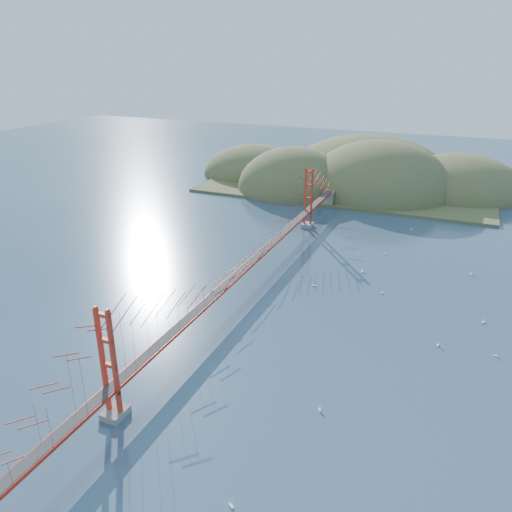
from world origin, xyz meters
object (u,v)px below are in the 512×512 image
at_px(sailboat_0, 438,345).
at_px(sailboat_1, 362,271).
at_px(sailboat_2, 496,355).
at_px(bridge, 245,243).

xyz_separation_m(sailboat_0, sailboat_1, (-12.77, 17.73, 0.00)).
bearing_deg(sailboat_1, sailboat_0, -54.23).
relative_size(sailboat_0, sailboat_2, 1.24).
bearing_deg(sailboat_1, bridge, -139.32).
xyz_separation_m(sailboat_1, sailboat_2, (19.01, -17.38, -0.02)).
distance_m(bridge, sailboat_1, 20.39).
bearing_deg(bridge, sailboat_2, -8.24).
relative_size(bridge, sailboat_1, 127.66).
height_order(bridge, sailboat_0, bridge).
height_order(bridge, sailboat_1, bridge).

